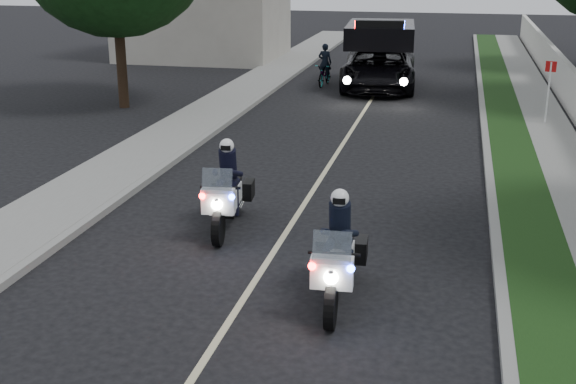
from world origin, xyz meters
name	(u,v)px	position (x,y,z in m)	size (l,w,h in m)	color
ground	(258,276)	(0.00, 0.00, 0.00)	(120.00, 120.00, 0.00)	black
curb_right	(486,145)	(4.10, 10.00, 0.07)	(0.20, 60.00, 0.15)	gray
grass_verge	(511,147)	(4.80, 10.00, 0.08)	(1.20, 60.00, 0.16)	#193814
sidewalk_right	(559,149)	(6.10, 10.00, 0.08)	(1.40, 60.00, 0.16)	gray
curb_left	(215,131)	(-4.10, 10.00, 0.07)	(0.20, 60.00, 0.15)	gray
sidewalk_left	(182,129)	(-5.20, 10.00, 0.08)	(2.00, 60.00, 0.16)	gray
lane_marking	(345,140)	(0.00, 10.00, 0.00)	(0.12, 50.00, 0.01)	#BFB78C
police_moto_left	(228,228)	(-1.23, 2.12, 0.00)	(0.76, 2.18, 1.86)	silver
police_moto_right	(337,300)	(1.49, -0.63, 0.00)	(0.77, 2.19, 1.86)	silver
police_suv	(378,88)	(-0.02, 19.14, 0.00)	(2.91, 6.29, 3.06)	black
bicycle	(325,86)	(-2.31, 19.24, 0.00)	(0.60, 1.73, 0.91)	black
cyclist	(325,86)	(-2.31, 19.24, 0.00)	(0.56, 0.37, 1.56)	black
sign_post	(544,127)	(6.00, 13.12, 0.00)	(0.34, 0.34, 2.20)	#A01E0B
tree_left_near	(125,107)	(-8.60, 13.10, 0.00)	(6.94, 6.94, 11.56)	#153D14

